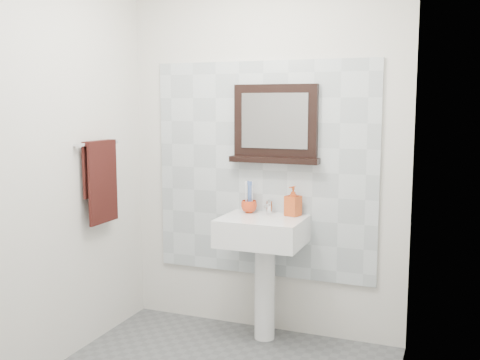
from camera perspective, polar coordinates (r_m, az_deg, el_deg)
name	(u,v)px	position (r m, az deg, el deg)	size (l,w,h in m)	color
back_wall	(264,156)	(3.92, 2.44, 2.48)	(2.00, 0.01, 2.50)	silver
front_wall	(50,211)	(1.99, -18.73, -3.04)	(2.00, 0.01, 2.50)	silver
left_wall	(40,166)	(3.46, -19.69, 1.35)	(0.01, 2.20, 2.50)	silver
right_wall	(393,184)	(2.63, 15.33, -0.37)	(0.01, 2.20, 2.50)	silver
splashback	(263,170)	(3.92, 2.37, 1.01)	(1.60, 0.02, 1.50)	silver
pedestal_sink	(263,244)	(3.78, 2.33, -6.54)	(0.55, 0.44, 0.96)	white
toothbrush_cup	(249,207)	(3.89, 0.92, -2.71)	(0.11, 0.11, 0.09)	red
toothbrushes	(249,195)	(3.88, 0.97, -1.55)	(0.05, 0.04, 0.21)	white
soap_dispenser	(293,201)	(3.79, 5.41, -2.14)	(0.09, 0.09, 0.20)	red
framed_mirror	(275,126)	(3.84, 3.62, 5.52)	(0.63, 0.11, 0.53)	black
towel_bar	(99,144)	(3.82, -14.16, 3.61)	(0.07, 0.40, 0.03)	silver
hand_towel	(101,175)	(3.84, -13.97, 0.47)	(0.06, 0.30, 0.55)	black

